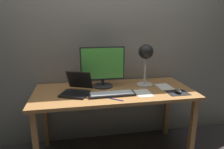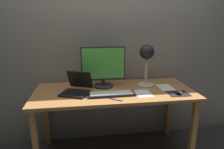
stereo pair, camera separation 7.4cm
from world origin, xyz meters
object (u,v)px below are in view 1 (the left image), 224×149
Objects in this scene: monitor at (103,66)px; mouse at (178,91)px; laptop at (77,87)px; desk_lamp at (146,56)px; pen at (116,100)px; keyboard_main at (112,94)px.

monitor reaches higher than mouse.
monitor is at bearing 28.31° from laptop.
desk_lamp is at bearing -5.03° from monitor.
pen is (-0.39, -0.36, -0.32)m from desk_lamp.
laptop is at bearing 143.77° from pen.
monitor is at bearing 99.48° from pen.
pen is at bearing -137.31° from desk_lamp.
monitor reaches higher than pen.
desk_lamp is at bearing 29.99° from keyboard_main.
keyboard_main is at bearing 174.39° from mouse.
laptop is 2.54× the size of pen.
desk_lamp is 0.49m from mouse.
keyboard_main is (0.05, -0.27, -0.21)m from monitor.
monitor is 0.46m from pen.
desk_lamp is (0.45, -0.04, 0.10)m from monitor.
laptop is at bearing 158.61° from keyboard_main.
laptop is 0.78m from desk_lamp.
monitor is 4.81× the size of mouse.
laptop is (-0.32, 0.13, 0.05)m from keyboard_main.
mouse is at bearing -5.61° from keyboard_main.
keyboard_main is 0.13m from pen.
keyboard_main is 0.35m from laptop.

